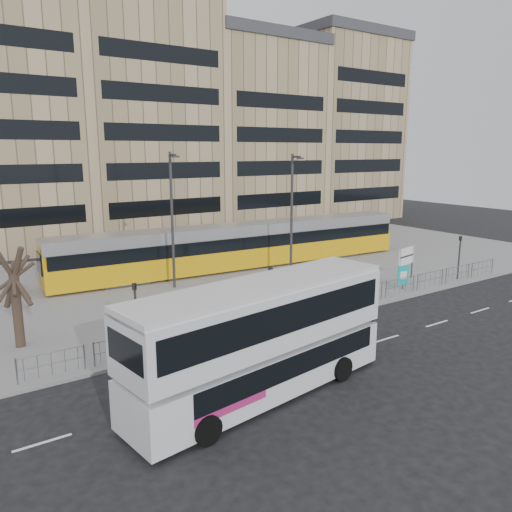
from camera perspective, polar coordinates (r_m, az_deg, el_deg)
ground at (r=27.18m, az=5.42°, el=-7.73°), size 120.00×120.00×0.00m
plaza at (r=36.79m, az=-6.51°, el=-2.36°), size 64.00×24.00×0.15m
kerb at (r=27.19m, az=5.36°, el=-7.55°), size 64.00×0.25×0.17m
building_row at (r=56.97m, az=-16.22°, el=15.33°), size 70.40×18.40×31.20m
pedestrian_barrier at (r=28.48m, az=7.95°, el=-4.79°), size 32.07×0.07×1.10m
road_markings at (r=25.12m, az=13.10°, el=-9.68°), size 62.00×0.12×0.01m
double_decker_bus at (r=18.80m, az=0.70°, el=-9.06°), size 11.31×4.06×4.42m
tram at (r=38.87m, az=-1.71°, el=1.20°), size 29.21×4.60×3.43m
station_sign at (r=36.57m, az=16.80°, el=-0.17°), size 2.00×0.48×2.33m
ad_panel at (r=34.26m, az=16.47°, el=-2.14°), size 0.83×0.23×1.57m
pedestrian at (r=30.92m, az=1.75°, el=-3.04°), size 0.71×0.84×1.96m
traffic_light_west at (r=23.61m, az=-13.60°, el=-5.66°), size 0.21×0.24×3.10m
traffic_light_east at (r=38.06m, az=22.24°, el=0.46°), size 0.16×0.20×3.10m
lamp_post_west at (r=32.96m, az=-9.54°, el=4.58°), size 0.45×1.04×8.91m
lamp_post_east at (r=35.05m, az=4.15°, el=5.02°), size 0.45×1.04×8.76m
bare_tree at (r=24.94m, az=-26.28°, el=1.30°), size 4.74×4.74×7.06m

